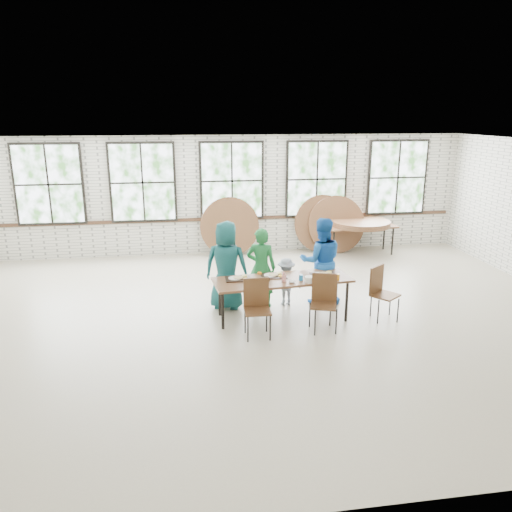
{
  "coord_description": "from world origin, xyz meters",
  "views": [
    {
      "loc": [
        -1.3,
        -8.1,
        3.53
      ],
      "look_at": [
        0.0,
        0.4,
        1.05
      ],
      "focal_mm": 35.0,
      "sensor_mm": 36.0,
      "label": 1
    }
  ],
  "objects": [
    {
      "name": "toddler",
      "position": [
        0.61,
        0.63,
        0.46
      ],
      "size": [
        0.61,
        0.37,
        0.91
      ],
      "primitive_type": "imported",
      "rotation": [
        0.0,
        0.0,
        3.2
      ],
      "color": "#13223C",
      "rests_on": "ground"
    },
    {
      "name": "dining_table",
      "position": [
        0.4,
        -0.02,
        0.69
      ],
      "size": [
        2.47,
        1.04,
        0.74
      ],
      "rotation": [
        0.0,
        0.0,
        0.1
      ],
      "color": "brown",
      "rests_on": "ground"
    },
    {
      "name": "adult_blue",
      "position": [
        1.28,
        0.63,
        0.83
      ],
      "size": [
        0.88,
        0.72,
        1.66
      ],
      "primitive_type": "imported",
      "rotation": [
        0.0,
        0.0,
        3.02
      ],
      "color": "#195AB0",
      "rests_on": "ground"
    },
    {
      "name": "adult_green",
      "position": [
        0.13,
        0.63,
        0.75
      ],
      "size": [
        0.63,
        0.51,
        1.51
      ],
      "primitive_type": "imported",
      "rotation": [
        0.0,
        0.0,
        2.84
      ],
      "color": "#1C6C32",
      "rests_on": "ground"
    },
    {
      "name": "chair_near_left",
      "position": [
        -0.14,
        -0.62,
        0.56
      ],
      "size": [
        0.43,
        0.42,
        0.95
      ],
      "rotation": [
        0.0,
        0.0,
        -0.03
      ],
      "color": "#50311A",
      "rests_on": "ground"
    },
    {
      "name": "tabletop_clutter",
      "position": [
        0.49,
        -0.06,
        0.77
      ],
      "size": [
        1.97,
        0.65,
        0.11
      ],
      "color": "black",
      "rests_on": "dining_table"
    },
    {
      "name": "room",
      "position": [
        0.0,
        4.44,
        1.83
      ],
      "size": [
        12.0,
        12.0,
        12.0
      ],
      "color": "#B2A78E",
      "rests_on": "ground"
    },
    {
      "name": "round_tops_stacked",
      "position": [
        3.24,
        3.86,
        0.8
      ],
      "size": [
        1.5,
        1.5,
        0.13
      ],
      "color": "brown",
      "rests_on": "storage_table"
    },
    {
      "name": "chair_near_right",
      "position": [
        1.0,
        -0.55,
        0.56
      ],
      "size": [
        0.53,
        0.52,
        0.95
      ],
      "rotation": [
        0.0,
        0.0,
        -0.32
      ],
      "color": "#50311A",
      "rests_on": "ground"
    },
    {
      "name": "storage_table",
      "position": [
        3.24,
        3.86,
        0.69
      ],
      "size": [
        1.86,
        0.9,
        0.74
      ],
      "rotation": [
        0.0,
        0.0,
        0.09
      ],
      "color": "brown",
      "rests_on": "ground"
    },
    {
      "name": "adult_teal",
      "position": [
        -0.52,
        0.63,
        0.83
      ],
      "size": [
        0.93,
        0.74,
        1.65
      ],
      "primitive_type": "imported",
      "rotation": [
        0.0,
        0.0,
        2.84
      ],
      "color": "#154952",
      "rests_on": "ground"
    },
    {
      "name": "round_tops_leaning",
      "position": [
        1.64,
        4.16,
        0.74
      ],
      "size": [
        4.28,
        0.42,
        1.5
      ],
      "color": "brown",
      "rests_on": "ground"
    },
    {
      "name": "chair_spare",
      "position": [
        2.12,
        -0.27,
        0.56
      ],
      "size": [
        0.58,
        0.58,
        0.95
      ],
      "rotation": [
        0.0,
        0.0,
        0.66
      ],
      "color": "#50311A",
      "rests_on": "ground"
    }
  ]
}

